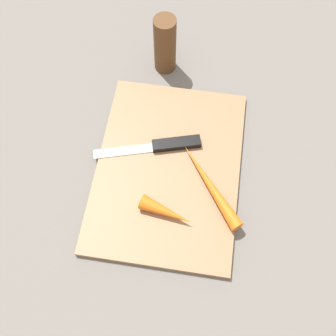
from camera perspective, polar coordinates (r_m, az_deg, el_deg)
name	(u,v)px	position (r m, az deg, el deg)	size (l,w,h in m)	color
ground_plane	(168,171)	(0.76, 0.00, -0.39)	(1.40, 1.40, 0.00)	slate
cutting_board	(168,169)	(0.75, 0.00, -0.20)	(0.36, 0.26, 0.01)	#99704C
knife	(169,145)	(0.76, 0.19, 3.29)	(0.07, 0.20, 0.01)	#B7B7BC
carrot_long	(210,185)	(0.72, 5.87, -2.35)	(0.02, 0.02, 0.18)	orange
carrot_short	(166,212)	(0.70, -0.27, -6.13)	(0.03, 0.03, 0.09)	orange
pepper_grinder	(165,45)	(0.84, -0.43, 16.81)	(0.04, 0.04, 0.13)	brown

